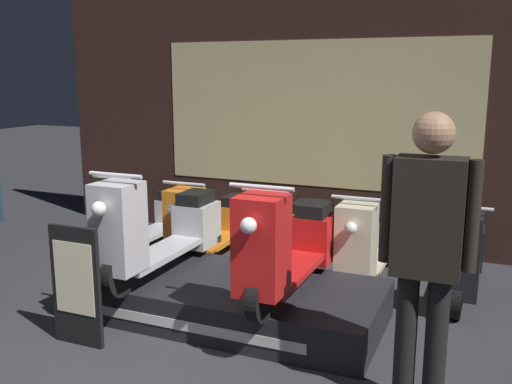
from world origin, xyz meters
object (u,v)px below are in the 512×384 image
Objects in this scene: scooter_backrow_2 at (286,234)px; scooter_backrow_3 at (369,244)px; scooter_backrow_0 at (145,218)px; scooter_backrow_1 at (211,226)px; price_sign_board at (76,286)px; scooter_display_left at (160,230)px; scooter_display_right at (289,246)px; person_right_browsing at (427,243)px; scooter_backrow_4 at (463,255)px.

scooter_backrow_3 is at bearing 0.00° from scooter_backrow_2.
scooter_backrow_0 and scooter_backrow_1 have the same top height.
price_sign_board is (-1.73, -2.20, 0.09)m from scooter_backrow_3.
scooter_display_left is at bearing 77.41° from price_sign_board.
price_sign_board is (0.01, -2.20, 0.09)m from scooter_backrow_1.
scooter_display_right is 1.38m from person_right_browsing.
scooter_backrow_2 is 0.94× the size of person_right_browsing.
scooter_backrow_4 is (1.74, 0.00, 0.00)m from scooter_backrow_2.
scooter_backrow_1 and scooter_backrow_4 have the same top height.
scooter_backrow_0 is (-1.07, 1.35, -0.32)m from scooter_display_left.
scooter_backrow_2 reaches higher than price_sign_board.
scooter_backrow_1 is 1.00× the size of scooter_backrow_4.
person_right_browsing is (0.75, -2.09, 0.68)m from scooter_backrow_3.
scooter_display_left is 1.00× the size of scooter_backrow_2.
scooter_backrow_3 is at bearing 51.93° from price_sign_board.
scooter_backrow_4 is 1.84× the size of price_sign_board.
scooter_backrow_0 is 2.61m from scooter_backrow_3.
person_right_browsing is (1.10, -0.75, 0.37)m from scooter_display_right.
scooter_backrow_0 is 1.00× the size of scooter_backrow_3.
scooter_backrow_0 and scooter_backrow_4 have the same top height.
scooter_display_left is at bearing -116.32° from scooter_backrow_2.
scooter_backrow_1 is 3.33m from person_right_browsing.
person_right_browsing reaches higher than scooter_backrow_4.
price_sign_board is at bearing -89.70° from scooter_backrow_1.
scooter_display_right is at bearing -68.87° from scooter_backrow_2.
scooter_backrow_3 is 2.80m from price_sign_board.
scooter_backrow_4 is at bearing 47.86° from scooter_display_right.
scooter_display_right is 1.43m from scooter_backrow_3.
scooter_display_right reaches higher than price_sign_board.
person_right_browsing reaches higher than scooter_backrow_2.
person_right_browsing is (2.29, -0.75, 0.37)m from scooter_display_left.
scooter_display_right is at bearing -44.10° from scooter_backrow_1.
scooter_display_right is at bearing -30.80° from scooter_backrow_0.
price_sign_board is at bearing -68.22° from scooter_backrow_0.
scooter_backrow_0 is at bearing 180.00° from scooter_backrow_4.
scooter_display_right is 1.00× the size of scooter_backrow_3.
scooter_backrow_0 is at bearing 149.20° from scooter_display_right.
scooter_backrow_2 is at bearing 63.68° from scooter_display_left.
scooter_display_left is at bearing 161.87° from person_right_browsing.
scooter_backrow_1 is at bearing 90.30° from price_sign_board.
scooter_backrow_3 is (1.74, 0.00, 0.00)m from scooter_backrow_1.
scooter_backrow_4 is (3.47, 0.00, 0.00)m from scooter_backrow_0.
scooter_backrow_4 is at bearing 86.89° from person_right_browsing.
person_right_browsing is at bearing -31.94° from scooter_backrow_0.
scooter_backrow_4 is at bearing 40.34° from price_sign_board.
scooter_display_right reaches higher than scooter_backrow_2.
scooter_backrow_3 is at bearing 0.00° from scooter_backrow_1.
scooter_backrow_3 is at bearing 75.47° from scooter_display_right.
scooter_backrow_2 is (0.87, 0.00, 0.00)m from scooter_backrow_1.
scooter_backrow_0 is 1.84× the size of price_sign_board.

